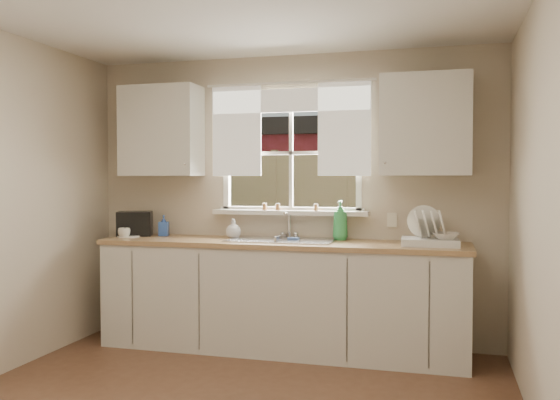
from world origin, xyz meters
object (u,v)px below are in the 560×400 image
(cup, at_px, (124,233))
(black_appliance, at_px, (135,223))
(dish_rack, at_px, (429,236))
(soap_bottle_a, at_px, (340,220))

(cup, height_order, black_appliance, black_appliance)
(dish_rack, height_order, cup, dish_rack)
(soap_bottle_a, bearing_deg, black_appliance, -174.73)
(dish_rack, relative_size, soap_bottle_a, 1.33)
(soap_bottle_a, relative_size, black_appliance, 1.12)
(dish_rack, relative_size, black_appliance, 1.48)
(soap_bottle_a, distance_m, cup, 1.89)
(soap_bottle_a, height_order, black_appliance, soap_bottle_a)
(cup, xyz_separation_m, black_appliance, (0.00, 0.19, 0.07))
(soap_bottle_a, xyz_separation_m, cup, (-1.86, -0.29, -0.12))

